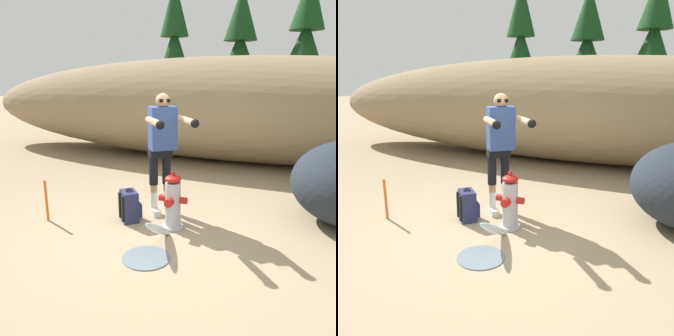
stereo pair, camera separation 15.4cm
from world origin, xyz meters
TOP-DOWN VIEW (x-y plane):
  - ground_plane at (0.00, 0.00)m, footprint 56.00×56.00m
  - dirt_embankment at (0.00, 4.43)m, footprint 14.29×3.20m
  - fire_hydrant at (0.06, 0.12)m, footprint 0.39×0.33m
  - hydrant_water_jet at (0.06, -0.49)m, footprint 0.55×1.01m
  - utility_worker at (-0.25, 0.50)m, footprint 0.92×0.99m
  - spare_backpack at (-0.60, 0.14)m, footprint 0.36×0.36m
  - pine_tree_far_left at (-3.67, 10.19)m, footprint 1.81×1.81m
  - pine_tree_left at (-1.28, 12.04)m, footprint 2.24×2.24m
  - pine_tree_center at (1.39, 11.33)m, footprint 2.04×2.04m
  - survey_stake at (-1.69, -0.29)m, footprint 0.04×0.04m

SIDE VIEW (x-z plane):
  - ground_plane at x=0.00m, z-range -0.04..0.00m
  - hydrant_water_jet at x=0.06m, z-range -0.12..0.40m
  - spare_backpack at x=-0.60m, z-range -0.02..0.45m
  - survey_stake at x=-1.69m, z-range 0.00..0.60m
  - fire_hydrant at x=0.06m, z-range -0.03..0.77m
  - utility_worker at x=-0.25m, z-range 0.24..2.02m
  - dirt_embankment at x=0.00m, z-range 0.00..2.46m
  - pine_tree_left at x=-1.28m, z-range 0.24..6.00m
  - pine_tree_far_left at x=-3.67m, z-range 0.30..6.11m
  - pine_tree_center at x=1.39m, z-range 0.40..6.32m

